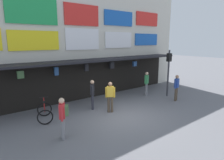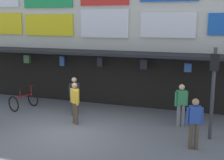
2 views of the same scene
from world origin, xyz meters
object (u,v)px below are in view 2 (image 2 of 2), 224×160
(pedestrian_in_blue, at_px, (75,101))
(pedestrian_in_white, at_px, (74,94))
(pedestrian_in_green, at_px, (195,121))
(pedestrian_in_black, at_px, (181,103))
(traffic_light_far, at_px, (214,79))
(bicycle_parked, at_px, (24,101))

(pedestrian_in_blue, height_order, pedestrian_in_white, same)
(pedestrian_in_green, distance_m, pedestrian_in_black, 2.09)
(traffic_light_far, bearing_deg, pedestrian_in_green, -115.49)
(traffic_light_far, relative_size, pedestrian_in_blue, 1.90)
(bicycle_parked, height_order, pedestrian_in_green, pedestrian_in_green)
(pedestrian_in_green, bearing_deg, traffic_light_far, 64.51)
(traffic_light_far, xyz_separation_m, pedestrian_in_black, (-1.11, 0.94, -1.19))
(pedestrian_in_blue, bearing_deg, pedestrian_in_white, 116.17)
(pedestrian_in_green, xyz_separation_m, pedestrian_in_white, (-5.11, 1.95, 0.00))
(pedestrian_in_green, bearing_deg, pedestrian_in_white, 159.09)
(pedestrian_in_blue, distance_m, pedestrian_in_white, 1.11)
(pedestrian_in_green, height_order, pedestrian_in_blue, same)
(bicycle_parked, bearing_deg, pedestrian_in_black, -0.50)
(traffic_light_far, relative_size, pedestrian_in_green, 1.90)
(traffic_light_far, relative_size, pedestrian_in_black, 1.90)
(pedestrian_in_black, bearing_deg, pedestrian_in_green, -73.05)
(bicycle_parked, relative_size, pedestrian_in_white, 0.79)
(bicycle_parked, xyz_separation_m, pedestrian_in_white, (2.67, -0.11, 0.55))
(pedestrian_in_black, bearing_deg, traffic_light_far, -40.39)
(traffic_light_far, bearing_deg, bicycle_parked, 173.07)
(bicycle_parked, xyz_separation_m, pedestrian_in_black, (7.17, -0.06, 0.55))
(bicycle_parked, distance_m, pedestrian_in_blue, 3.39)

